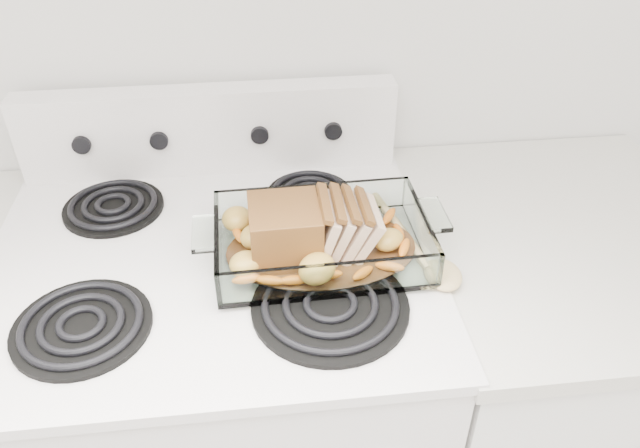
{
  "coord_description": "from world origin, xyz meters",
  "views": [
    {
      "loc": [
        0.09,
        0.79,
        1.63
      ],
      "look_at": [
        0.19,
        1.64,
        0.99
      ],
      "focal_mm": 35.0,
      "sensor_mm": 36.0,
      "label": 1
    }
  ],
  "objects": [
    {
      "name": "pork_roast",
      "position": [
        0.16,
        1.62,
        1.0
      ],
      "size": [
        0.22,
        0.12,
        0.1
      ],
      "rotation": [
        0.0,
        0.0,
        -0.01
      ],
      "color": "brown",
      "rests_on": "baking_dish"
    },
    {
      "name": "electric_range",
      "position": [
        0.0,
        1.66,
        0.48
      ],
      "size": [
        0.78,
        0.7,
        1.12
      ],
      "color": "white",
      "rests_on": "ground"
    },
    {
      "name": "counter_right",
      "position": [
        0.67,
        1.66,
        0.47
      ],
      "size": [
        0.58,
        0.68,
        0.93
      ],
      "color": "white",
      "rests_on": "ground"
    },
    {
      "name": "baking_dish",
      "position": [
        0.19,
        1.62,
        0.96
      ],
      "size": [
        0.36,
        0.23,
        0.07
      ],
      "rotation": [
        0.0,
        0.0,
        0.02
      ],
      "color": "white",
      "rests_on": "electric_range"
    },
    {
      "name": "wooden_spoon",
      "position": [
        0.37,
        1.6,
        0.95
      ],
      "size": [
        0.11,
        0.29,
        0.02
      ],
      "rotation": [
        0.0,
        0.0,
        0.21
      ],
      "color": "tan",
      "rests_on": "electric_range"
    },
    {
      "name": "roast_vegetables",
      "position": [
        0.19,
        1.66,
        0.97
      ],
      "size": [
        0.32,
        0.17,
        0.04
      ],
      "rotation": [
        0.0,
        0.0,
        0.06
      ],
      "color": "orange",
      "rests_on": "baking_dish"
    }
  ]
}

